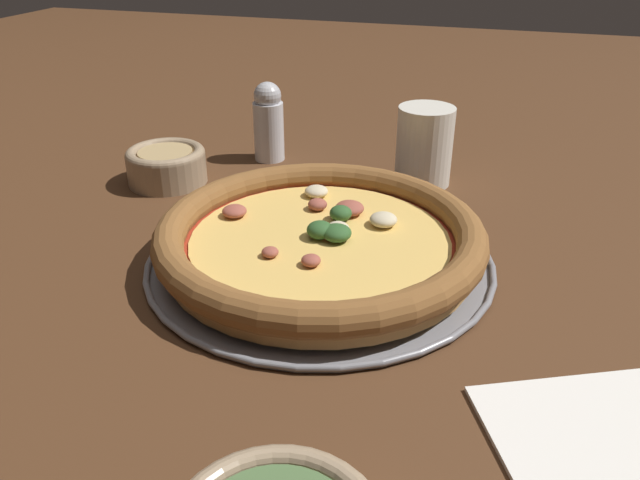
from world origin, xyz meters
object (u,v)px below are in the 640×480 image
at_px(drinking_cup, 424,146).
at_px(napkin, 599,430).
at_px(bowl_near, 166,164).
at_px(pepper_shaker, 268,122).
at_px(pizza_tray, 320,259).
at_px(pizza, 320,238).

distance_m(drinking_cup, napkin, 0.46).
distance_m(bowl_near, drinking_cup, 0.34).
bearing_deg(bowl_near, pepper_shaker, -128.85).
height_order(bowl_near, napkin, bowl_near).
height_order(pizza_tray, drinking_cup, drinking_cup).
bearing_deg(bowl_near, drinking_cup, -162.97).
bearing_deg(pizza, drinking_cup, -105.14).
relative_size(pizza_tray, bowl_near, 3.44).
distance_m(pizza, bowl_near, 0.30).
relative_size(bowl_near, drinking_cup, 1.01).
bearing_deg(drinking_cup, napkin, 114.73).
height_order(pizza, drinking_cup, drinking_cup).
distance_m(pizza, drinking_cup, 0.25).
bearing_deg(pizza_tray, pepper_shaker, -59.02).
height_order(pizza_tray, napkin, same).
xyz_separation_m(bowl_near, drinking_cup, (-0.32, -0.10, 0.03)).
bearing_deg(bowl_near, pizza_tray, 150.67).
bearing_deg(pepper_shaker, drinking_cup, 174.34).
relative_size(drinking_cup, pepper_shaker, 0.91).
distance_m(pizza_tray, bowl_near, 0.30).
height_order(pizza_tray, pizza, pizza).
distance_m(bowl_near, napkin, 0.60).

